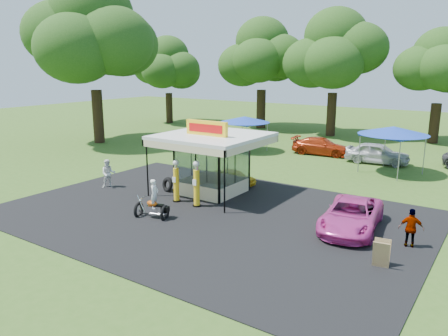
{
  "coord_description": "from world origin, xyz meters",
  "views": [
    {
      "loc": [
        11.93,
        -14.36,
        7.13
      ],
      "look_at": [
        -0.53,
        4.0,
        1.85
      ],
      "focal_mm": 35.0,
      "sensor_mm": 36.0,
      "label": 1
    }
  ],
  "objects_px": {
    "gas_pump_right": "(197,185)",
    "bg_car_c": "(377,153)",
    "spectator_east_b": "(411,228)",
    "tent_west": "(245,120)",
    "motorcycle": "(154,203)",
    "bg_car_a": "(231,137)",
    "gas_station_kiosk": "(212,162)",
    "gas_pump_left": "(176,182)",
    "a_frame_sign": "(381,254)",
    "pink_sedan": "(351,215)",
    "spectator_west": "(108,174)",
    "bg_car_b": "(321,146)",
    "kiosk_car": "(234,177)",
    "tent_east": "(393,131)"
  },
  "relations": [
    {
      "from": "pink_sedan",
      "to": "spectator_west",
      "type": "bearing_deg",
      "value": 177.78
    },
    {
      "from": "bg_car_c",
      "to": "bg_car_b",
      "type": "bearing_deg",
      "value": 76.92
    },
    {
      "from": "spectator_east_b",
      "to": "tent_west",
      "type": "height_order",
      "value": "tent_west"
    },
    {
      "from": "kiosk_car",
      "to": "motorcycle",
      "type": "bearing_deg",
      "value": -178.9
    },
    {
      "from": "spectator_east_b",
      "to": "bg_car_a",
      "type": "relative_size",
      "value": 0.39
    },
    {
      "from": "bg_car_b",
      "to": "gas_pump_right",
      "type": "bearing_deg",
      "value": 174.51
    },
    {
      "from": "gas_pump_left",
      "to": "motorcycle",
      "type": "relative_size",
      "value": 1.15
    },
    {
      "from": "gas_pump_left",
      "to": "bg_car_b",
      "type": "height_order",
      "value": "gas_pump_left"
    },
    {
      "from": "gas_station_kiosk",
      "to": "a_frame_sign",
      "type": "xyz_separation_m",
      "value": [
        10.47,
        -4.22,
        -1.26
      ]
    },
    {
      "from": "bg_car_b",
      "to": "bg_car_a",
      "type": "bearing_deg",
      "value": 87.04
    },
    {
      "from": "motorcycle",
      "to": "pink_sedan",
      "type": "bearing_deg",
      "value": 9.98
    },
    {
      "from": "spectator_west",
      "to": "spectator_east_b",
      "type": "height_order",
      "value": "spectator_west"
    },
    {
      "from": "bg_car_b",
      "to": "pink_sedan",
      "type": "bearing_deg",
      "value": -158.54
    },
    {
      "from": "gas_pump_right",
      "to": "bg_car_c",
      "type": "xyz_separation_m",
      "value": [
        4.82,
        15.49,
        -0.39
      ]
    },
    {
      "from": "kiosk_car",
      "to": "bg_car_c",
      "type": "bearing_deg",
      "value": -27.35
    },
    {
      "from": "gas_station_kiosk",
      "to": "tent_west",
      "type": "distance_m",
      "value": 12.59
    },
    {
      "from": "motorcycle",
      "to": "tent_west",
      "type": "xyz_separation_m",
      "value": [
        -5.11,
        16.5,
        1.89
      ]
    },
    {
      "from": "bg_car_c",
      "to": "pink_sedan",
      "type": "bearing_deg",
      "value": -172.7
    },
    {
      "from": "gas_station_kiosk",
      "to": "spectator_east_b",
      "type": "relative_size",
      "value": 3.34
    },
    {
      "from": "kiosk_car",
      "to": "tent_east",
      "type": "relative_size",
      "value": 0.62
    },
    {
      "from": "gas_pump_left",
      "to": "gas_pump_right",
      "type": "distance_m",
      "value": 1.39
    },
    {
      "from": "gas_station_kiosk",
      "to": "tent_east",
      "type": "relative_size",
      "value": 1.19
    },
    {
      "from": "motorcycle",
      "to": "a_frame_sign",
      "type": "xyz_separation_m",
      "value": [
        10.33,
        0.75,
        -0.25
      ]
    },
    {
      "from": "gas_station_kiosk",
      "to": "a_frame_sign",
      "type": "height_order",
      "value": "gas_station_kiosk"
    },
    {
      "from": "spectator_east_b",
      "to": "bg_car_b",
      "type": "relative_size",
      "value": 0.34
    },
    {
      "from": "gas_pump_right",
      "to": "bg_car_c",
      "type": "height_order",
      "value": "gas_pump_right"
    },
    {
      "from": "motorcycle",
      "to": "spectator_west",
      "type": "bearing_deg",
      "value": 142.81
    },
    {
      "from": "pink_sedan",
      "to": "gas_station_kiosk",
      "type": "bearing_deg",
      "value": 164.22
    },
    {
      "from": "gas_pump_left",
      "to": "bg_car_b",
      "type": "distance_m",
      "value": 16.29
    },
    {
      "from": "gas_pump_left",
      "to": "pink_sedan",
      "type": "xyz_separation_m",
      "value": [
        8.97,
        1.24,
        -0.42
      ]
    },
    {
      "from": "bg_car_a",
      "to": "tent_east",
      "type": "distance_m",
      "value": 15.21
    },
    {
      "from": "motorcycle",
      "to": "bg_car_c",
      "type": "height_order",
      "value": "motorcycle"
    },
    {
      "from": "gas_pump_left",
      "to": "gas_pump_right",
      "type": "bearing_deg",
      "value": -1.6
    },
    {
      "from": "motorcycle",
      "to": "spectator_east_b",
      "type": "height_order",
      "value": "motorcycle"
    },
    {
      "from": "gas_pump_left",
      "to": "tent_west",
      "type": "relative_size",
      "value": 0.55
    },
    {
      "from": "motorcycle",
      "to": "bg_car_a",
      "type": "relative_size",
      "value": 0.48
    },
    {
      "from": "gas_pump_right",
      "to": "tent_west",
      "type": "height_order",
      "value": "tent_west"
    },
    {
      "from": "pink_sedan",
      "to": "bg_car_a",
      "type": "distance_m",
      "value": 21.68
    },
    {
      "from": "spectator_west",
      "to": "tent_west",
      "type": "relative_size",
      "value": 0.41
    },
    {
      "from": "spectator_east_b",
      "to": "tent_west",
      "type": "bearing_deg",
      "value": -54.29
    },
    {
      "from": "spectator_east_b",
      "to": "kiosk_car",
      "type": "bearing_deg",
      "value": -34.33
    },
    {
      "from": "spectator_west",
      "to": "tent_west",
      "type": "xyz_separation_m",
      "value": [
        0.75,
        14.08,
        1.8
      ]
    },
    {
      "from": "gas_pump_left",
      "to": "bg_car_c",
      "type": "relative_size",
      "value": 0.51
    },
    {
      "from": "gas_station_kiosk",
      "to": "bg_car_a",
      "type": "relative_size",
      "value": 1.31
    },
    {
      "from": "spectator_east_b",
      "to": "spectator_west",
      "type": "bearing_deg",
      "value": -11.72
    },
    {
      "from": "motorcycle",
      "to": "bg_car_c",
      "type": "relative_size",
      "value": 0.44
    },
    {
      "from": "motorcycle",
      "to": "bg_car_b",
      "type": "bearing_deg",
      "value": 72.77
    },
    {
      "from": "kiosk_car",
      "to": "bg_car_b",
      "type": "height_order",
      "value": "bg_car_b"
    },
    {
      "from": "spectator_east_b",
      "to": "bg_car_b",
      "type": "xyz_separation_m",
      "value": [
        -10.0,
        15.55,
        -0.12
      ]
    },
    {
      "from": "gas_pump_left",
      "to": "motorcycle",
      "type": "distance_m",
      "value": 2.67
    }
  ]
}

